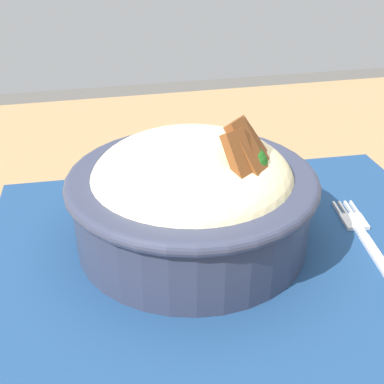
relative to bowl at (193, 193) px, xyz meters
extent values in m
cube|color=#99754C|center=(0.06, -0.02, -0.07)|extent=(1.11, 0.91, 0.03)
cube|color=navy|center=(0.03, -0.03, -0.05)|extent=(0.45, 0.36, 0.00)
cylinder|color=#2D3347|center=(0.00, 0.00, -0.01)|extent=(0.21, 0.21, 0.07)
torus|color=#2D3347|center=(0.00, 0.00, 0.01)|extent=(0.22, 0.22, 0.01)
ellipsoid|color=beige|center=(0.00, 0.00, 0.01)|extent=(0.23, 0.23, 0.07)
sphere|color=#1F611C|center=(0.04, -0.03, 0.04)|extent=(0.04, 0.04, 0.04)
cylinder|color=orange|center=(0.01, 0.03, 0.03)|extent=(0.02, 0.03, 0.01)
cube|color=brown|center=(0.03, -0.05, 0.05)|extent=(0.03, 0.04, 0.05)
cube|color=brown|center=(0.04, -0.04, 0.05)|extent=(0.04, 0.04, 0.06)
cube|color=brown|center=(0.05, -0.03, 0.05)|extent=(0.04, 0.04, 0.05)
cube|color=brown|center=(0.05, -0.02, 0.05)|extent=(0.04, 0.03, 0.05)
cube|color=silver|center=(0.15, -0.07, -0.05)|extent=(0.02, 0.07, 0.00)
cube|color=silver|center=(0.16, -0.03, -0.05)|extent=(0.01, 0.01, 0.00)
cube|color=silver|center=(0.16, -0.01, -0.05)|extent=(0.03, 0.03, 0.00)
cube|color=silver|center=(0.17, 0.01, -0.05)|extent=(0.01, 0.02, 0.00)
cube|color=silver|center=(0.17, 0.01, -0.05)|extent=(0.01, 0.02, 0.00)
cube|color=silver|center=(0.16, 0.02, -0.05)|extent=(0.01, 0.02, 0.00)
cube|color=silver|center=(0.16, 0.02, -0.05)|extent=(0.01, 0.02, 0.00)
camera|label=1|loc=(-0.09, -0.37, 0.22)|focal=46.90mm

